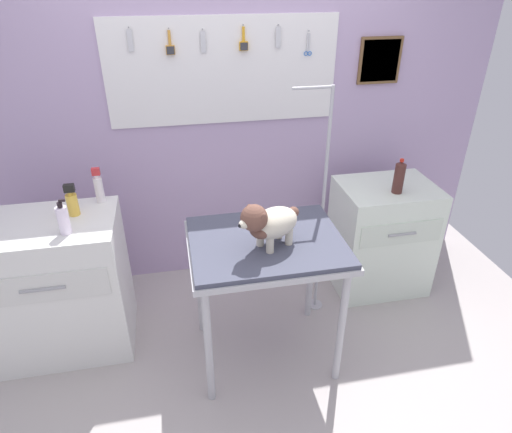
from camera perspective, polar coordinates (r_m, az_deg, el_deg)
The scene contains 11 objects.
ground at distance 2.89m, azimuth 0.72°, elevation -20.77°, with size 4.40×4.00×0.04m, color #B1A8A5.
rear_wall_panel at distance 3.28m, azimuth -3.78°, elevation 10.98°, with size 4.00×0.11×2.30m.
grooming_table at distance 2.54m, azimuth 1.33°, elevation -4.73°, with size 0.88×0.70×0.87m.
grooming_arm at distance 2.96m, azimuth 8.32°, elevation -0.11°, with size 0.30×0.11×1.62m.
dog at distance 2.34m, azimuth 1.64°, elevation -0.81°, with size 0.38×0.29×0.29m.
counter_left at distance 3.07m, azimuth -23.87°, elevation -8.16°, with size 0.80×0.58×0.92m.
cabinet_right at distance 3.48m, azimuth 15.78°, elevation -2.51°, with size 0.68×0.54×0.84m.
pump_bottle_white at distance 2.63m, azimuth -23.54°, elevation -0.38°, with size 0.06×0.06×0.21m.
detangler_spray at distance 2.91m, azimuth -19.58°, elevation 3.54°, with size 0.05×0.05×0.23m.
spray_bottle_tall at distance 2.81m, azimuth -22.58°, elevation 1.72°, with size 0.07×0.07×0.20m.
soda_bottle at distance 3.16m, azimuth 17.93°, elevation 4.83°, with size 0.07×0.07×0.25m.
Camera 1 is at (-0.40, -1.80, 2.21)m, focal length 31.08 mm.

